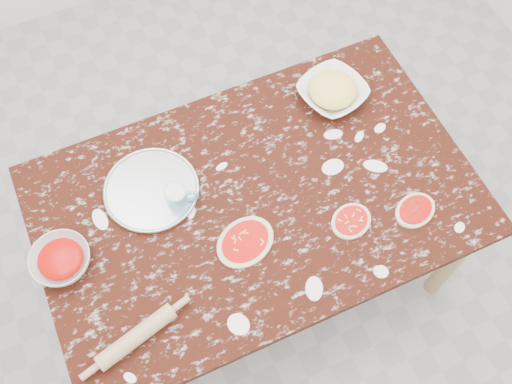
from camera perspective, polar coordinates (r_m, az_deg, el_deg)
The scene contains 10 objects.
ground at distance 2.85m, azimuth -0.00°, elevation -7.40°, with size 4.00×4.00×0.00m, color gray.
worktable at distance 2.24m, azimuth -0.00°, elevation -1.56°, with size 1.60×1.00×0.75m.
pizza_tray at distance 2.20m, azimuth -10.07°, elevation 0.19°, with size 0.34×0.34×0.01m, color #B2B2B7.
sauce_bowl at distance 2.14m, azimuth -18.29°, elevation -6.29°, with size 0.21×0.21×0.07m, color white.
cheese_bowl at distance 2.39m, azimuth 7.39°, elevation 9.52°, with size 0.25×0.25×0.06m, color white.
flour_mug at distance 2.13m, azimuth -7.59°, elevation -0.49°, with size 0.12×0.08×0.09m.
pizza_left at distance 2.08m, azimuth -1.05°, elevation -4.85°, with size 0.27×0.24×0.02m.
pizza_mid at distance 2.14m, azimuth 9.18°, elevation -2.79°, with size 0.19×0.17×0.02m.
pizza_right at distance 2.21m, azimuth 15.13°, elevation -1.72°, with size 0.19×0.16×0.02m.
rolling_pin at distance 1.99m, azimuth -11.48°, elevation -13.54°, with size 0.06×0.06×0.28m, color tan.
Camera 1 is at (-0.40, -0.89, 2.68)m, focal length 41.39 mm.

